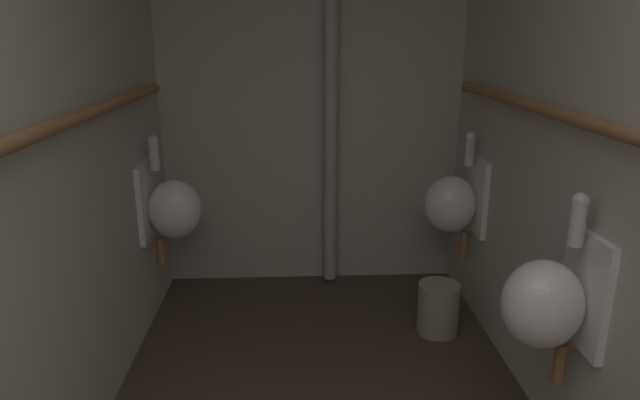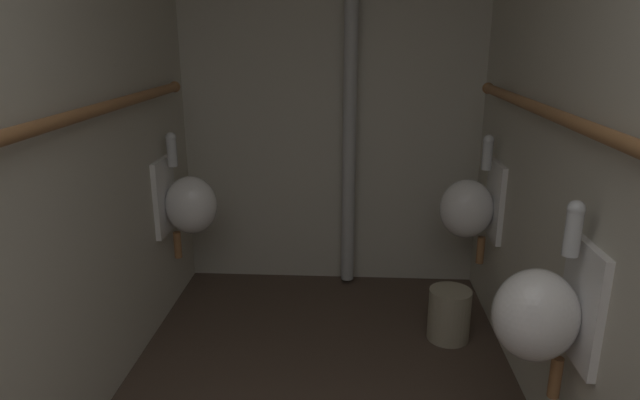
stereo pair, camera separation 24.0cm
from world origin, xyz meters
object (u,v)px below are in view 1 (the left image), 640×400
urinal_right_far (454,202)px  standpipe_back_wall (331,88)px  urinal_left_mid (171,207)px  urinal_right_mid (548,301)px  waste_bin (438,308)px

urinal_right_far → standpipe_back_wall: bearing=148.6°
urinal_left_mid → urinal_right_mid: size_ratio=1.00×
urinal_left_mid → waste_bin: size_ratio=2.60×
urinal_left_mid → standpipe_back_wall: 1.20m
standpipe_back_wall → urinal_left_mid: bearing=-154.4°
urinal_right_mid → urinal_right_far: bearing=90.0°
urinal_right_far → waste_bin: 0.61m
urinal_right_mid → urinal_right_far: same height
urinal_right_mid → urinal_left_mid: bearing=143.2°
urinal_right_far → waste_bin: (-0.13, -0.27, -0.54)m
urinal_right_far → standpipe_back_wall: 1.02m
urinal_right_mid → waste_bin: size_ratio=2.60×
urinal_left_mid → urinal_right_mid: same height
urinal_right_far → standpipe_back_wall: (-0.69, 0.42, 0.62)m
waste_bin → urinal_right_mid: bearing=-82.4°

